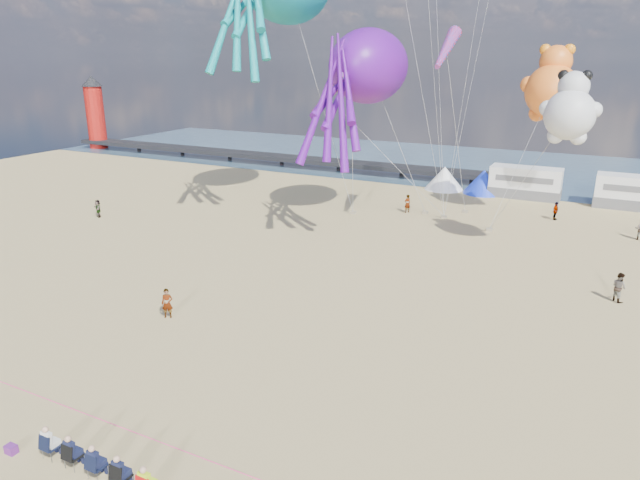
{
  "coord_description": "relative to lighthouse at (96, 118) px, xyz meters",
  "views": [
    {
      "loc": [
        12.8,
        -17.84,
        13.33
      ],
      "look_at": [
        0.73,
        6.0,
        4.66
      ],
      "focal_mm": 32.0,
      "sensor_mm": 36.0,
      "label": 1
    }
  ],
  "objects": [
    {
      "name": "beachgoer_3",
      "position": [
        65.53,
        -11.22,
        -3.72
      ],
      "size": [
        0.89,
        1.14,
        1.55
      ],
      "primitive_type": "imported",
      "rotation": [
        0.0,
        0.0,
        1.22
      ],
      "color": "#7F6659",
      "rests_on": "ground"
    },
    {
      "name": "motorhome_0",
      "position": [
        62.0,
        -4.0,
        -3.0
      ],
      "size": [
        6.6,
        2.5,
        3.0
      ],
      "primitive_type": "cube",
      "color": "silver",
      "rests_on": "ground"
    },
    {
      "name": "beachgoer_7",
      "position": [
        70.43,
        -27.61,
        -3.64
      ],
      "size": [
        0.97,
        0.98,
        1.71
      ],
      "primitive_type": "imported",
      "rotation": [
        0.0,
        0.0,
        2.31
      ],
      "color": "#7F6659",
      "rests_on": "ground"
    },
    {
      "name": "kite_panda",
      "position": [
        66.33,
        -22.44,
        5.3
      ],
      "size": [
        4.48,
        4.31,
        5.37
      ],
      "primitive_type": null,
      "rotation": [
        0.0,
        0.0,
        0.22
      ],
      "color": "silver"
    },
    {
      "name": "tent_blue",
      "position": [
        58.0,
        -4.0,
        -3.3
      ],
      "size": [
        4.0,
        4.0,
        2.4
      ],
      "primitive_type": "cone",
      "color": "#1933CC",
      "rests_on": "ground"
    },
    {
      "name": "water",
      "position": [
        56.0,
        11.0,
        -4.48
      ],
      "size": [
        120.0,
        120.0,
        0.0
      ],
      "primitive_type": "plane",
      "color": "#354F65",
      "rests_on": "ground"
    },
    {
      "name": "sandbag_d",
      "position": [
        58.22,
        -12.43,
        -4.39
      ],
      "size": [
        0.5,
        0.35,
        0.22
      ],
      "primitive_type": "cube",
      "color": "gray",
      "rests_on": "ground"
    },
    {
      "name": "sandbag_a",
      "position": [
        49.45,
        -17.17,
        -4.39
      ],
      "size": [
        0.5,
        0.35,
        0.22
      ],
      "primitive_type": "cube",
      "color": "gray",
      "rests_on": "ground"
    },
    {
      "name": "sandbag_e",
      "position": [
        56.99,
        -14.91,
        -4.39
      ],
      "size": [
        0.5,
        0.35,
        0.22
      ],
      "primitive_type": "cube",
      "color": "gray",
      "rests_on": "ground"
    },
    {
      "name": "tent_white",
      "position": [
        54.0,
        -4.0,
        -3.3
      ],
      "size": [
        4.0,
        4.0,
        2.4
      ],
      "primitive_type": "cone",
      "color": "white",
      "rests_on": "ground"
    },
    {
      "name": "beachgoer_1",
      "position": [
        71.81,
        -14.16,
        -3.67
      ],
      "size": [
        0.87,
        0.63,
        1.66
      ],
      "primitive_type": "imported",
      "rotation": [
        0.0,
        0.0,
        3.01
      ],
      "color": "#7F6659",
      "rests_on": "ground"
    },
    {
      "name": "beachgoer_5",
      "position": [
        53.57,
        -14.62,
        -3.68
      ],
      "size": [
        1.28,
        1.51,
        1.63
      ],
      "primitive_type": "imported",
      "rotation": [
        0.0,
        0.0,
        4.08
      ],
      "color": "#7F6659",
      "rests_on": "ground"
    },
    {
      "name": "kite_teddy_orange",
      "position": [
        64.21,
        -12.74,
        6.18
      ],
      "size": [
        5.96,
        5.75,
        6.99
      ],
      "primitive_type": null,
      "rotation": [
        0.0,
        0.0,
        0.25
      ],
      "color": "orange"
    },
    {
      "name": "rope_line",
      "position": [
        56.0,
        -49.0,
        -4.48
      ],
      "size": [
        34.0,
        0.03,
        0.03
      ],
      "primitive_type": "cylinder",
      "rotation": [
        0.0,
        1.57,
        0.0
      ],
      "color": "#F2338C",
      "rests_on": "ground"
    },
    {
      "name": "sandbag_b",
      "position": [
        55.09,
        -14.21,
        -4.39
      ],
      "size": [
        0.5,
        0.35,
        0.22
      ],
      "primitive_type": "cube",
      "color": "gray",
      "rests_on": "ground"
    },
    {
      "name": "spectator_row",
      "position": [
        55.21,
        -51.28,
        -3.85
      ],
      "size": [
        6.1,
        0.9,
        1.3
      ],
      "primitive_type": null,
      "color": "black",
      "rests_on": "ground"
    },
    {
      "name": "ground",
      "position": [
        56.0,
        -44.0,
        -4.5
      ],
      "size": [
        120.0,
        120.0,
        0.0
      ],
      "primitive_type": "plane",
      "color": "tan",
      "rests_on": "ground"
    },
    {
      "name": "sandbag_c",
      "position": [
        61.23,
        -17.01,
        -4.39
      ],
      "size": [
        0.5,
        0.35,
        0.22
      ],
      "primitive_type": "cube",
      "color": "gray",
      "rests_on": "ground"
    },
    {
      "name": "lighthouse",
      "position": [
        0.0,
        0.0,
        0.0
      ],
      "size": [
        2.6,
        2.6,
        9.0
      ],
      "primitive_type": "cylinder",
      "color": "#A5140F",
      "rests_on": "ground"
    },
    {
      "name": "windsock_right",
      "position": [
        48.3,
        -20.09,
        5.73
      ],
      "size": [
        1.42,
        4.58,
        4.5
      ],
      "primitive_type": null,
      "rotation": [
        0.0,
        0.0,
        -0.12
      ],
      "color": "red"
    },
    {
      "name": "beachgoer_4",
      "position": [
        30.2,
        -28.07,
        -3.75
      ],
      "size": [
        0.94,
        0.79,
        1.51
      ],
      "primitive_type": "imported",
      "rotation": [
        0.0,
        0.0,
        5.71
      ],
      "color": "#7F6659",
      "rests_on": "ground"
    },
    {
      "name": "standing_person",
      "position": [
        49.07,
        -40.82,
        -3.69
      ],
      "size": [
        0.71,
        0.62,
        1.63
      ],
      "primitive_type": "imported",
      "rotation": [
        0.0,
        0.0,
        0.48
      ],
      "color": "tan",
      "rests_on": "ground"
    },
    {
      "name": "windsock_mid",
      "position": [
        57.76,
        -20.56,
        9.26
      ],
      "size": [
        1.25,
        5.53,
        5.49
      ],
      "primitive_type": null,
      "rotation": [
        0.0,
        0.0,
        0.05
      ],
      "color": "red"
    },
    {
      "name": "cooler_purple",
      "position": [
        51.55,
        -51.8,
        -4.34
      ],
      "size": [
        0.4,
        0.3,
        0.32
      ],
      "primitive_type": "cube",
      "color": "#601F76",
      "rests_on": "ground"
    },
    {
      "name": "kite_octopus_purple",
      "position": [
        51.36,
        -19.02,
        8.02
      ],
      "size": [
        7.09,
        11.56,
        12.31
      ],
      "primitive_type": null,
      "rotation": [
        0.0,
        0.0,
        0.24
      ],
      "color": "#560D89"
    },
    {
      "name": "windsock_left",
      "position": [
        50.6,
        -20.65,
        8.37
      ],
      "size": [
        2.11,
        6.47,
        6.37
      ],
      "primitive_type": null,
      "rotation": [
        0.0,
        0.0,
        0.16
      ],
      "color": "red"
    },
    {
      "name": "motorhome_1",
      "position": [
        71.5,
        -4.0,
        -3.0
      ],
      "size": [
        6.6,
        2.5,
        3.0
      ],
      "primitive_type": "cube",
      "color": "silver",
      "rests_on": "ground"
    },
    {
      "name": "pier",
      "position": [
        28.0,
        0.0,
        -3.5
      ],
      "size": [
        60.0,
        3.0,
        0.5
      ],
      "primitive_type": "cube",
      "color": "black",
      "rests_on": "ground"
    }
  ]
}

